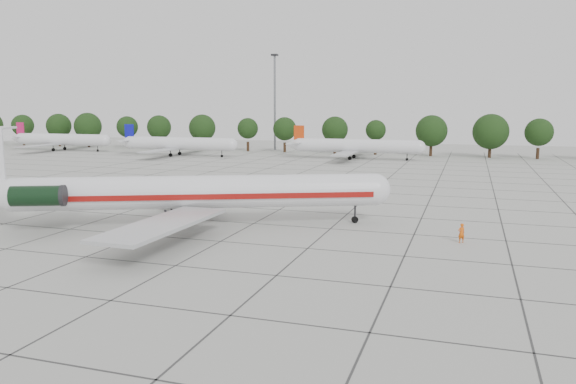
% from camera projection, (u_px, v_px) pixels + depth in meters
% --- Properties ---
extents(ground, '(260.00, 260.00, 0.00)m').
position_uv_depth(ground, '(254.00, 224.00, 57.00)').
color(ground, '#AFAFA8').
rests_on(ground, ground).
extents(apron_joints, '(170.00, 170.00, 0.02)m').
position_uv_depth(apron_joints, '(297.00, 200.00, 71.10)').
color(apron_joints, '#383838').
rests_on(apron_joints, ground).
extents(main_airliner, '(40.23, 30.24, 9.84)m').
position_uv_depth(main_airliner, '(174.00, 192.00, 55.03)').
color(main_airliner, silver).
rests_on(main_airliner, ground).
extents(ground_crew, '(0.75, 0.68, 1.72)m').
position_uv_depth(ground_crew, '(461.00, 233.00, 48.91)').
color(ground_crew, '#E5580D').
rests_on(ground_crew, ground).
extents(bg_airliner_a, '(28.24, 27.20, 7.40)m').
position_uv_depth(bg_airliner_a, '(61.00, 140.00, 149.16)').
color(bg_airliner_a, silver).
rests_on(bg_airliner_a, ground).
extents(bg_airliner_b, '(28.24, 27.20, 7.40)m').
position_uv_depth(bg_airliner_b, '(178.00, 144.00, 133.31)').
color(bg_airliner_b, silver).
rests_on(bg_airliner_b, ground).
extents(bg_airliner_c, '(28.24, 27.20, 7.40)m').
position_uv_depth(bg_airliner_c, '(356.00, 146.00, 125.33)').
color(bg_airliner_c, silver).
rests_on(bg_airliner_c, ground).
extents(tree_line, '(249.86, 8.44, 10.22)m').
position_uv_depth(tree_line, '(335.00, 130.00, 139.55)').
color(tree_line, '#332114').
rests_on(tree_line, ground).
extents(floodlight_mast, '(1.60, 1.60, 25.45)m').
position_uv_depth(floodlight_mast, '(275.00, 97.00, 150.47)').
color(floodlight_mast, slate).
rests_on(floodlight_mast, ground).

